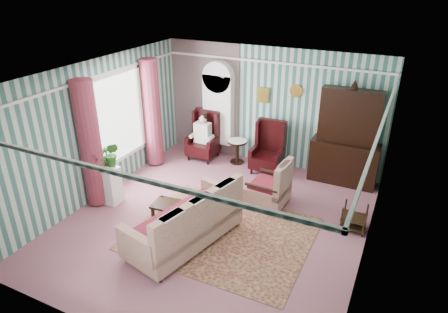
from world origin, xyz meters
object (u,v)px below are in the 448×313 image
at_px(round_side_table, 237,152).
at_px(sofa, 184,221).
at_px(bookcase, 218,115).
at_px(floral_armchair, 268,185).
at_px(seated_woman, 203,137).
at_px(nest_table, 354,217).
at_px(coffee_table, 175,213).
at_px(wingback_right, 267,148).
at_px(wingback_left, 203,136).
at_px(plant_stand, 107,184).
at_px(dresser_hutch, 347,135).

height_order(round_side_table, sofa, sofa).
xyz_separation_m(round_side_table, sofa, (0.49, -3.43, 0.16)).
bearing_deg(bookcase, floral_armchair, -41.58).
relative_size(seated_woman, round_side_table, 1.97).
height_order(nest_table, coffee_table, nest_table).
bearing_deg(sofa, wingback_right, 7.30).
relative_size(wingback_left, plant_stand, 1.56).
xyz_separation_m(round_side_table, nest_table, (3.17, -1.70, -0.03)).
bearing_deg(sofa, floral_armchair, -12.64).
relative_size(nest_table, coffee_table, 0.64).
relative_size(bookcase, nest_table, 4.15).
bearing_deg(coffee_table, wingback_right, 72.95).
bearing_deg(dresser_hutch, round_side_table, -177.36).
bearing_deg(plant_stand, sofa, -13.51).
bearing_deg(nest_table, dresser_hutch, 107.39).
bearing_deg(floral_armchair, sofa, 156.97).
relative_size(round_side_table, nest_table, 1.11).
distance_m(bookcase, floral_armchair, 2.81).
distance_m(wingback_left, plant_stand, 2.87).
height_order(plant_stand, coffee_table, plant_stand).
bearing_deg(coffee_table, wingback_left, 107.57).
height_order(bookcase, seated_woman, bookcase).
xyz_separation_m(wingback_right, sofa, (-0.36, -3.28, -0.16)).
bearing_deg(wingback_right, plant_stand, -132.84).
height_order(seated_woman, nest_table, seated_woman).
relative_size(wingback_left, nest_table, 2.31).
height_order(round_side_table, coffee_table, round_side_table).
distance_m(wingback_right, coffee_table, 2.97).
height_order(wingback_left, sofa, wingback_left).
relative_size(round_side_table, plant_stand, 0.75).
bearing_deg(round_side_table, floral_armchair, -48.44).
bearing_deg(bookcase, wingback_left, -122.66).
relative_size(dresser_hutch, seated_woman, 2.00).
distance_m(round_side_table, plant_stand, 3.36).
xyz_separation_m(bookcase, coffee_table, (0.64, -3.20, -0.93)).
xyz_separation_m(seated_woman, round_side_table, (0.90, 0.15, -0.29)).
height_order(wingback_left, nest_table, wingback_left).
bearing_deg(wingback_left, bookcase, 57.34).
distance_m(floral_armchair, coffee_table, 1.99).
relative_size(bookcase, seated_woman, 1.90).
bearing_deg(wingback_left, round_side_table, 9.46).
height_order(wingback_right, floral_armchair, wingback_right).
bearing_deg(coffee_table, dresser_hutch, 49.68).
height_order(wingback_right, nest_table, wingback_right).
bearing_deg(wingback_right, coffee_table, -107.05).
distance_m(seated_woman, floral_armchair, 2.71).
xyz_separation_m(seated_woman, coffee_table, (0.89, -2.81, -0.40)).
bearing_deg(nest_table, plant_stand, -166.16).
xyz_separation_m(wingback_right, floral_armchair, (0.55, -1.43, -0.14)).
bearing_deg(nest_table, seated_woman, 159.15).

